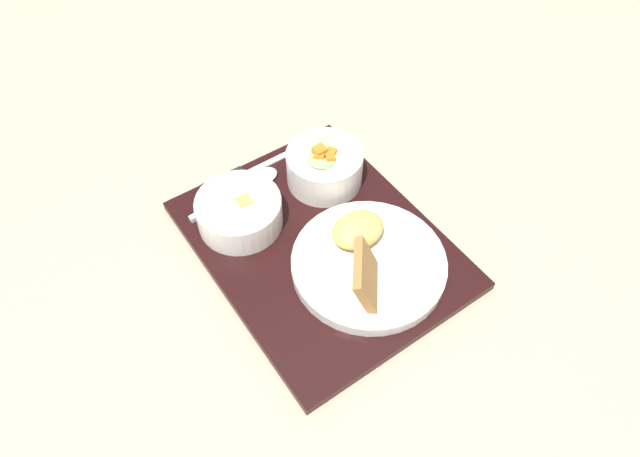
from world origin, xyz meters
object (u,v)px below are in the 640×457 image
(plate_main, at_px, (367,259))
(spoon, at_px, (248,186))
(bowl_salad, at_px, (325,165))
(knife, at_px, (230,179))
(bowl_soup, at_px, (239,210))

(plate_main, xyz_separation_m, spoon, (-0.22, -0.08, -0.01))
(bowl_salad, xyz_separation_m, spoon, (-0.05, -0.11, -0.03))
(bowl_salad, height_order, spoon, bowl_salad)
(knife, height_order, spoon, knife)
(knife, bearing_deg, spoon, -58.20)
(bowl_salad, distance_m, spoon, 0.13)
(plate_main, bearing_deg, spoon, -160.23)
(bowl_soup, bearing_deg, bowl_salad, 94.22)
(bowl_soup, distance_m, spoon, 0.07)
(plate_main, height_order, spoon, plate_main)
(bowl_salad, xyz_separation_m, knife, (-0.07, -0.13, -0.03))
(spoon, bearing_deg, knife, 116.58)
(plate_main, height_order, knife, plate_main)
(plate_main, bearing_deg, bowl_salad, 168.87)
(bowl_salad, bearing_deg, knife, -118.56)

